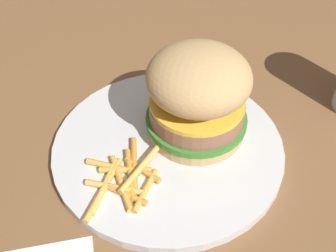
{
  "coord_description": "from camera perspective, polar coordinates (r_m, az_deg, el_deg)",
  "views": [
    {
      "loc": [
        0.04,
        0.36,
        0.38
      ],
      "look_at": [
        0.02,
        0.02,
        0.04
      ],
      "focal_mm": 45.21,
      "sensor_mm": 36.0,
      "label": 1
    }
  ],
  "objects": [
    {
      "name": "fries_pile",
      "position": [
        0.46,
        -5.91,
        -6.98
      ],
      "size": [
        0.09,
        0.11,
        0.01
      ],
      "color": "gold",
      "rests_on": "plate"
    },
    {
      "name": "sandwich",
      "position": [
        0.48,
        3.99,
        4.6
      ],
      "size": [
        0.12,
        0.12,
        0.11
      ],
      "color": "tan",
      "rests_on": "plate"
    },
    {
      "name": "ground_plane",
      "position": [
        0.53,
        2.28,
        -1.45
      ],
      "size": [
        1.6,
        1.6,
        0.0
      ],
      "primitive_type": "plane",
      "color": "brown"
    },
    {
      "name": "plate",
      "position": [
        0.5,
        0.0,
        -2.9
      ],
      "size": [
        0.27,
        0.27,
        0.01
      ],
      "primitive_type": "cylinder",
      "color": "silver",
      "rests_on": "ground_plane"
    }
  ]
}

